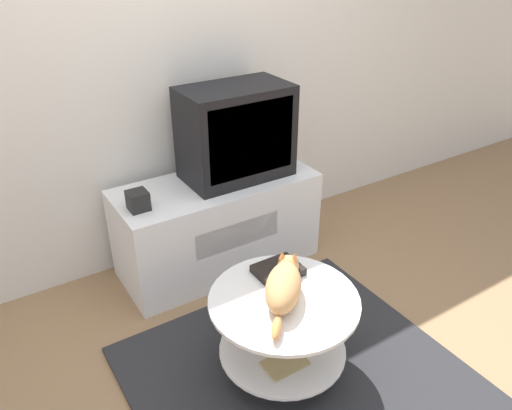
# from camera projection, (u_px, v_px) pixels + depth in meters

# --- Properties ---
(ground_plane) EXTENTS (12.00, 12.00, 0.00)m
(ground_plane) POSITION_uv_depth(u_px,v_px,m) (297.00, 377.00, 2.38)
(ground_plane) COLOR #93704C
(wall_back) EXTENTS (8.00, 0.05, 2.60)m
(wall_back) POSITION_uv_depth(u_px,v_px,m) (160.00, 48.00, 2.76)
(wall_back) COLOR silver
(wall_back) RESTS_ON ground_plane
(rug) EXTENTS (1.47, 1.34, 0.02)m
(rug) POSITION_uv_depth(u_px,v_px,m) (297.00, 376.00, 2.38)
(rug) COLOR #28282B
(rug) RESTS_ON ground_plane
(tv_stand) EXTENTS (1.20, 0.51, 0.58)m
(tv_stand) POSITION_uv_depth(u_px,v_px,m) (217.00, 224.00, 3.07)
(tv_stand) COLOR white
(tv_stand) RESTS_ON ground_plane
(tv) EXTENTS (0.63, 0.37, 0.54)m
(tv) POSITION_uv_depth(u_px,v_px,m) (236.00, 133.00, 2.88)
(tv) COLOR black
(tv) RESTS_ON tv_stand
(speaker) EXTENTS (0.10, 0.10, 0.10)m
(speaker) POSITION_uv_depth(u_px,v_px,m) (138.00, 201.00, 2.62)
(speaker) COLOR black
(speaker) RESTS_ON tv_stand
(coffee_table) EXTENTS (0.67, 0.67, 0.43)m
(coffee_table) POSITION_uv_depth(u_px,v_px,m) (283.00, 324.00, 2.28)
(coffee_table) COLOR #B2B2B7
(coffee_table) RESTS_ON rug
(dvd_box) EXTENTS (0.21, 0.17, 0.04)m
(dvd_box) POSITION_uv_depth(u_px,v_px,m) (278.00, 270.00, 2.35)
(dvd_box) COLOR black
(dvd_box) RESTS_ON coffee_table
(cat) EXTENTS (0.38, 0.41, 0.15)m
(cat) POSITION_uv_depth(u_px,v_px,m) (284.00, 285.00, 2.17)
(cat) COLOR tan
(cat) RESTS_ON coffee_table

